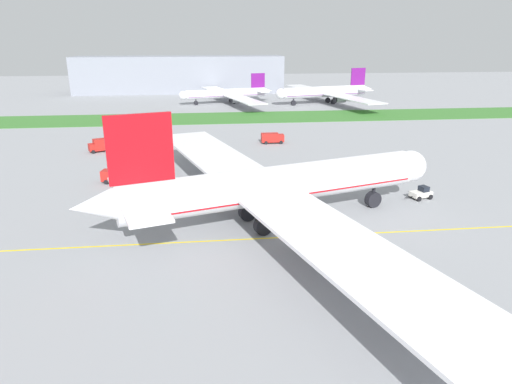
{
  "coord_description": "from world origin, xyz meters",
  "views": [
    {
      "loc": [
        -10.83,
        -59.15,
        27.13
      ],
      "look_at": [
        -3.02,
        8.4,
        3.92
      ],
      "focal_mm": 31.95,
      "sensor_mm": 36.0,
      "label": 1
    }
  ],
  "objects_px": {
    "ground_crew_wingwalker_port": "(370,246)",
    "service_truck_catering_van": "(99,145)",
    "parked_airliner_far_left": "(228,94)",
    "airliner_foreground": "(273,186)",
    "service_truck_fuel_bowser": "(117,176)",
    "service_truck_baggage_loader": "(272,138)",
    "parked_airliner_far_centre": "(326,92)",
    "pushback_tug": "(421,193)"
  },
  "relations": [
    {
      "from": "service_truck_fuel_bowser",
      "to": "service_truck_catering_van",
      "type": "relative_size",
      "value": 1.12
    },
    {
      "from": "ground_crew_wingwalker_port",
      "to": "parked_airliner_far_left",
      "type": "bearing_deg",
      "value": 94.14
    },
    {
      "from": "pushback_tug",
      "to": "ground_crew_wingwalker_port",
      "type": "height_order",
      "value": "pushback_tug"
    },
    {
      "from": "airliner_foreground",
      "to": "service_truck_fuel_bowser",
      "type": "xyz_separation_m",
      "value": [
        -27.17,
        24.17,
        -4.73
      ]
    },
    {
      "from": "service_truck_fuel_bowser",
      "to": "parked_airliner_far_left",
      "type": "xyz_separation_m",
      "value": [
        27.94,
        110.0,
        2.75
      ]
    },
    {
      "from": "service_truck_fuel_bowser",
      "to": "parked_airliner_far_centre",
      "type": "bearing_deg",
      "value": 56.29
    },
    {
      "from": "pushback_tug",
      "to": "service_truck_fuel_bowser",
      "type": "distance_m",
      "value": 57.24
    },
    {
      "from": "ground_crew_wingwalker_port",
      "to": "service_truck_fuel_bowser",
      "type": "bearing_deg",
      "value": 137.38
    },
    {
      "from": "service_truck_fuel_bowser",
      "to": "parked_airliner_far_left",
      "type": "distance_m",
      "value": 113.53
    },
    {
      "from": "ground_crew_wingwalker_port",
      "to": "service_truck_fuel_bowser",
      "type": "distance_m",
      "value": 52.27
    },
    {
      "from": "airliner_foreground",
      "to": "service_truck_baggage_loader",
      "type": "distance_m",
      "value": 56.07
    },
    {
      "from": "airliner_foreground",
      "to": "service_truck_catering_van",
      "type": "xyz_separation_m",
      "value": [
        -35.8,
        50.77,
        -4.44
      ]
    },
    {
      "from": "ground_crew_wingwalker_port",
      "to": "parked_airliner_far_centre",
      "type": "relative_size",
      "value": 0.02
    },
    {
      "from": "service_truck_fuel_bowser",
      "to": "airliner_foreground",
      "type": "bearing_deg",
      "value": -41.65
    },
    {
      "from": "airliner_foreground",
      "to": "ground_crew_wingwalker_port",
      "type": "bearing_deg",
      "value": -44.83
    },
    {
      "from": "service_truck_baggage_loader",
      "to": "service_truck_fuel_bowser",
      "type": "height_order",
      "value": "service_truck_baggage_loader"
    },
    {
      "from": "service_truck_fuel_bowser",
      "to": "parked_airliner_far_centre",
      "type": "height_order",
      "value": "parked_airliner_far_centre"
    },
    {
      "from": "pushback_tug",
      "to": "service_truck_catering_van",
      "type": "height_order",
      "value": "service_truck_catering_van"
    },
    {
      "from": "airliner_foreground",
      "to": "service_truck_fuel_bowser",
      "type": "height_order",
      "value": "airliner_foreground"
    },
    {
      "from": "pushback_tug",
      "to": "ground_crew_wingwalker_port",
      "type": "relative_size",
      "value": 3.32
    },
    {
      "from": "ground_crew_wingwalker_port",
      "to": "parked_airliner_far_left",
      "type": "relative_size",
      "value": 0.03
    },
    {
      "from": "service_truck_catering_van",
      "to": "parked_airliner_far_left",
      "type": "relative_size",
      "value": 0.08
    },
    {
      "from": "airliner_foreground",
      "to": "parked_airliner_far_centre",
      "type": "relative_size",
      "value": 1.23
    },
    {
      "from": "parked_airliner_far_centre",
      "to": "ground_crew_wingwalker_port",
      "type": "bearing_deg",
      "value": -102.57
    },
    {
      "from": "service_truck_baggage_loader",
      "to": "service_truck_fuel_bowser",
      "type": "xyz_separation_m",
      "value": [
        -35.48,
        -31.09,
        -0.1
      ]
    },
    {
      "from": "parked_airliner_far_left",
      "to": "parked_airliner_far_centre",
      "type": "distance_m",
      "value": 42.07
    },
    {
      "from": "ground_crew_wingwalker_port",
      "to": "airliner_foreground",
      "type": "bearing_deg",
      "value": 135.17
    },
    {
      "from": "pushback_tug",
      "to": "service_truck_catering_van",
      "type": "distance_m",
      "value": 76.43
    },
    {
      "from": "service_truck_baggage_loader",
      "to": "parked_airliner_far_left",
      "type": "xyz_separation_m",
      "value": [
        -7.53,
        78.9,
        2.65
      ]
    },
    {
      "from": "airliner_foreground",
      "to": "service_truck_baggage_loader",
      "type": "height_order",
      "value": "airliner_foreground"
    },
    {
      "from": "ground_crew_wingwalker_port",
      "to": "service_truck_catering_van",
      "type": "relative_size",
      "value": 0.31
    },
    {
      "from": "airliner_foreground",
      "to": "service_truck_catering_van",
      "type": "bearing_deg",
      "value": 125.19
    },
    {
      "from": "pushback_tug",
      "to": "parked_airliner_far_left",
      "type": "xyz_separation_m",
      "value": [
        -27.12,
        125.63,
        3.16
      ]
    },
    {
      "from": "parked_airliner_far_centre",
      "to": "airliner_foreground",
      "type": "bearing_deg",
      "value": -108.28
    },
    {
      "from": "service_truck_catering_van",
      "to": "parked_airliner_far_left",
      "type": "height_order",
      "value": "parked_airliner_far_left"
    },
    {
      "from": "service_truck_baggage_loader",
      "to": "service_truck_catering_van",
      "type": "bearing_deg",
      "value": -174.19
    },
    {
      "from": "service_truck_catering_van",
      "to": "parked_airliner_far_centre",
      "type": "relative_size",
      "value": 0.07
    },
    {
      "from": "airliner_foreground",
      "to": "parked_airliner_far_left",
      "type": "xyz_separation_m",
      "value": [
        0.77,
        134.17,
        -1.97
      ]
    },
    {
      "from": "parked_airliner_far_left",
      "to": "service_truck_catering_van",
      "type": "bearing_deg",
      "value": -113.68
    },
    {
      "from": "service_truck_fuel_bowser",
      "to": "service_truck_baggage_loader",
      "type": "bearing_deg",
      "value": 41.23
    },
    {
      "from": "service_truck_fuel_bowser",
      "to": "service_truck_catering_van",
      "type": "height_order",
      "value": "service_truck_catering_van"
    },
    {
      "from": "airliner_foreground",
      "to": "service_truck_baggage_loader",
      "type": "relative_size",
      "value": 14.72
    }
  ]
}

